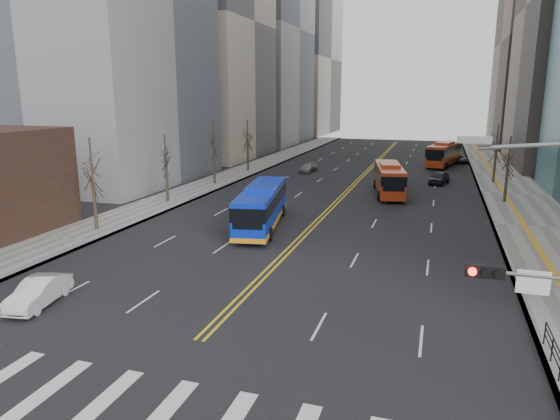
% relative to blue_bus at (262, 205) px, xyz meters
% --- Properties ---
extents(ground, '(220.00, 220.00, 0.00)m').
position_rel_blue_bus_xyz_m(ground, '(3.92, -24.11, -1.84)').
color(ground, black).
extents(sidewalk_right, '(7.00, 130.00, 0.15)m').
position_rel_blue_bus_xyz_m(sidewalk_right, '(21.42, 20.89, -1.77)').
color(sidewalk_right, gray).
rests_on(sidewalk_right, ground).
extents(sidewalk_left, '(5.00, 130.00, 0.15)m').
position_rel_blue_bus_xyz_m(sidewalk_left, '(-12.58, 20.89, -1.77)').
color(sidewalk_left, gray).
rests_on(sidewalk_left, ground).
extents(crosswalk, '(26.70, 4.00, 0.01)m').
position_rel_blue_bus_xyz_m(crosswalk, '(3.92, -24.11, -1.84)').
color(crosswalk, silver).
rests_on(crosswalk, ground).
extents(centerline, '(0.55, 100.00, 0.01)m').
position_rel_blue_bus_xyz_m(centerline, '(3.92, 30.89, -1.84)').
color(centerline, gold).
rests_on(centerline, ground).
extents(office_towers, '(83.00, 134.00, 58.00)m').
position_rel_blue_bus_xyz_m(office_towers, '(4.04, 44.39, 22.08)').
color(office_towers, gray).
rests_on(office_towers, ground).
extents(street_trees, '(35.20, 47.20, 7.60)m').
position_rel_blue_bus_xyz_m(street_trees, '(-3.26, 10.44, 3.03)').
color(street_trees, '#2F251D').
rests_on(street_trees, ground).
extents(blue_bus, '(4.69, 12.32, 3.51)m').
position_rel_blue_bus_xyz_m(blue_bus, '(0.00, 0.00, 0.00)').
color(blue_bus, '#0D2CC6').
rests_on(blue_bus, ground).
extents(red_bus_near, '(4.44, 11.05, 3.43)m').
position_rel_blue_bus_xyz_m(red_bus_near, '(8.46, 16.97, 0.07)').
color(red_bus_near, '#A53111').
rests_on(red_bus_near, ground).
extents(red_bus_far, '(5.24, 11.76, 3.63)m').
position_rel_blue_bus_xyz_m(red_bus_far, '(14.13, 42.14, 0.17)').
color(red_bus_far, '#A53111').
rests_on(red_bus_far, ground).
extents(car_white, '(2.19, 4.42, 1.39)m').
position_rel_blue_bus_xyz_m(car_white, '(-5.62, -18.11, -1.14)').
color(car_white, silver).
rests_on(car_white, ground).
extents(car_dark_mid, '(2.78, 4.70, 1.50)m').
position_rel_blue_bus_xyz_m(car_dark_mid, '(13.64, 25.50, -1.09)').
color(car_dark_mid, black).
rests_on(car_dark_mid, ground).
extents(car_silver, '(2.10, 4.27, 1.19)m').
position_rel_blue_bus_xyz_m(car_silver, '(-3.88, 29.92, -1.24)').
color(car_silver, gray).
rests_on(car_silver, ground).
extents(car_dark_far, '(3.33, 5.05, 1.29)m').
position_rel_blue_bus_xyz_m(car_dark_far, '(16.42, 46.45, -1.20)').
color(car_dark_far, black).
rests_on(car_dark_far, ground).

